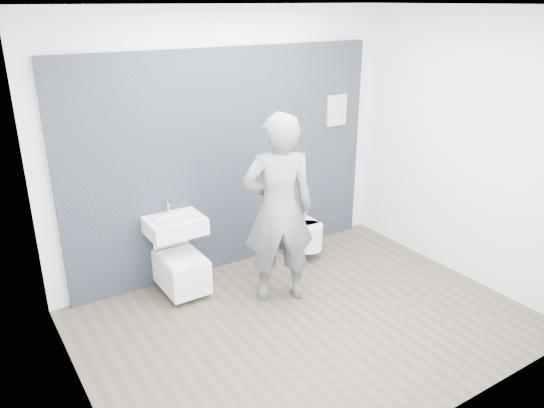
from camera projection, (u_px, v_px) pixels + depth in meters
ground at (306, 322)px, 4.99m from camera, size 4.00×4.00×0.00m
room_shell at (311, 142)px, 4.36m from camera, size 4.00×4.00×4.00m
tile_wall at (231, 262)px, 6.14m from camera, size 3.60×0.06×2.40m
washbasin at (175, 225)px, 5.31m from camera, size 0.56×0.42×0.42m
toilet_square at (181, 269)px, 5.41m from camera, size 0.41×0.59×0.78m
toilet_rounded at (303, 234)px, 6.20m from camera, size 0.33×0.55×0.30m
info_placard at (331, 235)px, 6.83m from camera, size 0.27×0.03×0.36m
visitor at (279, 210)px, 5.08m from camera, size 0.82×0.69×1.90m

